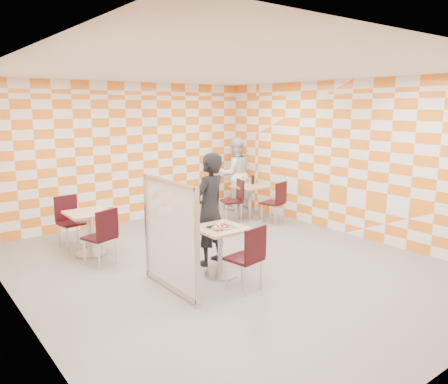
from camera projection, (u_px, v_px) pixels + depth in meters
name	position (u px, v px, depth m)	size (l,w,h in m)	color
room_shell	(206.00, 168.00, 7.09)	(7.00, 7.00, 7.00)	gray
main_table	(220.00, 243.00, 6.44)	(0.70, 0.70, 0.75)	tan
second_table	(250.00, 196.00, 9.79)	(0.70, 0.70, 0.75)	tan
empty_table	(89.00, 226.00, 7.37)	(0.70, 0.70, 0.75)	tan
chair_main_front	(249.00, 253.00, 5.87)	(0.48, 0.49, 0.92)	black
chair_second_front	(277.00, 199.00, 9.30)	(0.52, 0.53, 0.92)	black
chair_second_side	(236.00, 197.00, 9.54)	(0.55, 0.54, 0.92)	black
chair_empty_near	(103.00, 233.00, 6.84)	(0.54, 0.54, 0.92)	black
chair_empty_far	(69.00, 217.00, 7.80)	(0.47, 0.48, 0.92)	black
partition	(170.00, 236.00, 5.83)	(0.08, 1.38, 1.55)	white
man_dark	(209.00, 209.00, 6.88)	(0.65, 0.43, 1.79)	black
man_white	(235.00, 174.00, 10.61)	(0.86, 0.67, 1.76)	white
pizza_on_foil	(221.00, 226.00, 6.37)	(0.40, 0.40, 0.04)	silver
sport_bottle	(243.00, 181.00, 9.77)	(0.06, 0.06, 0.20)	white
soda_bottle	(253.00, 180.00, 9.91)	(0.07, 0.07, 0.23)	black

